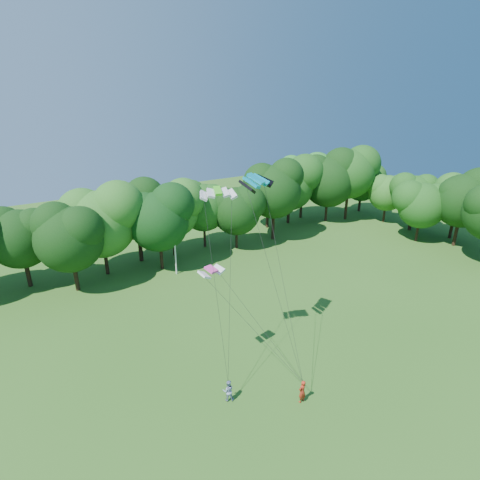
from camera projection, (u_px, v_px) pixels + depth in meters
utility_pole at (175, 244)px, 46.36m from camera, size 1.55×0.37×7.82m
kite_flyer_left at (302, 391)px, 27.26m from camera, size 0.73×0.53×1.85m
kite_flyer_right at (228, 391)px, 27.42m from camera, size 1.05×0.97×1.72m
kite_teal at (256, 179)px, 28.02m from camera, size 3.41×2.49×0.75m
kite_green at (218, 191)px, 26.79m from camera, size 2.83×2.00×0.49m
kite_pink at (211, 269)px, 27.82m from camera, size 2.12×1.28×0.30m
tree_back_center at (158, 213)px, 46.62m from camera, size 8.34×8.34×12.12m
tree_back_east at (303, 176)px, 67.86m from camera, size 8.60×8.60×12.51m
tree_flank_east at (459, 193)px, 57.51m from camera, size 8.21×8.21×11.94m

